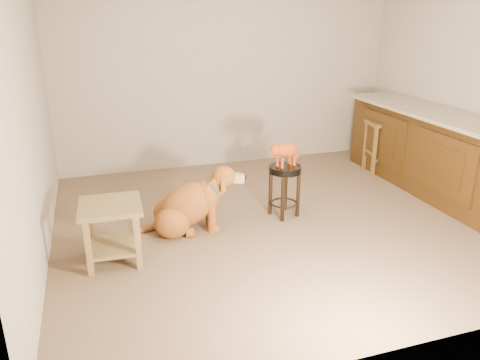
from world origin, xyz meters
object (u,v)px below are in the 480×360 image
object	(u,v)px
wood_stool	(381,146)
tabby_kitten	(285,151)
padded_stool	(285,181)
golden_retriever	(189,206)
side_table	(112,224)

from	to	relation	value
wood_stool	tabby_kitten	xyz separation A→B (m)	(-1.74, -0.90, 0.35)
padded_stool	golden_retriever	bearing A→B (deg)	-177.97
side_table	golden_retriever	size ratio (longest dim) A/B	0.49
wood_stool	golden_retriever	size ratio (longest dim) A/B	0.63
wood_stool	golden_retriever	world-z (taller)	wood_stool
padded_stool	tabby_kitten	size ratio (longest dim) A/B	1.25
wood_stool	side_table	size ratio (longest dim) A/B	1.29
golden_retriever	tabby_kitten	world-z (taller)	tabby_kitten
side_table	tabby_kitten	world-z (taller)	tabby_kitten
wood_stool	golden_retriever	bearing A→B (deg)	-161.18
padded_stool	wood_stool	size ratio (longest dim) A/B	0.80
tabby_kitten	side_table	bearing A→B (deg)	177.12
side_table	tabby_kitten	size ratio (longest dim) A/B	1.21
padded_stool	golden_retriever	distance (m)	1.01
padded_stool	wood_stool	world-z (taller)	wood_stool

